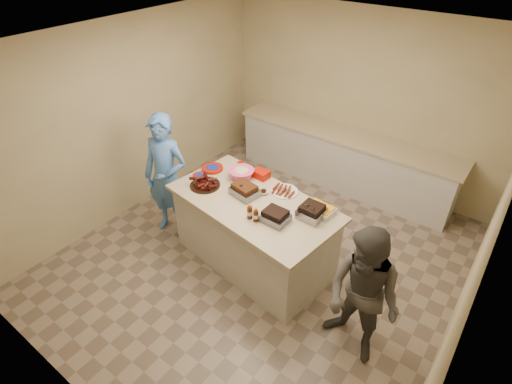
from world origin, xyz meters
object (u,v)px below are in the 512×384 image
Objects in this scene: rib_platter at (205,186)px; guest_gray at (351,347)px; coleslaw_bowl at (242,179)px; bbq_bottle_a at (250,218)px; island at (254,260)px; mustard_bottle at (256,192)px; plastic_cup at (241,168)px; guest_blue at (174,228)px; roasting_pan at (311,217)px; bbq_bottle_b at (256,221)px.

rib_platter is 2.46m from guest_gray.
coleslaw_bowl reaches higher than bbq_bottle_a.
coleslaw_bowl is 0.21× the size of guest_gray.
island reaches higher than guest_gray.
mustard_bottle is at bearing 176.62° from guest_gray.
guest_blue is (-0.73, -0.65, -0.95)m from plastic_cup.
mustard_bottle is at bearing -33.61° from plastic_cup.
bbq_bottle_a reaches higher than roasting_pan.
rib_platter is 0.24× the size of guest_gray.
rib_platter is at bearing 168.18° from bbq_bottle_a.
rib_platter reaches higher than island.
island is 1.00m from bbq_bottle_a.
mustard_bottle is at bearing 24.32° from rib_platter.
plastic_cup is at bearing 133.87° from bbq_bottle_a.
roasting_pan is (0.69, 0.14, 0.95)m from island.
roasting_pan is 0.15× the size of guest_blue.
roasting_pan is at bearing 37.95° from bbq_bottle_a.
guest_blue is (-1.99, -0.30, -0.95)m from roasting_pan.
guest_blue is (-0.90, -0.45, -0.95)m from coleslaw_bowl.
guest_blue is (-1.30, -0.16, 0.00)m from island.
roasting_pan is 1.11m from coleslaw_bowl.
guest_gray is (2.25, -0.31, -0.95)m from rib_platter.
coleslaw_bowl is (0.26, 0.39, 0.00)m from rib_platter.
coleslaw_bowl is 3.01× the size of mustard_bottle.
bbq_bottle_b reaches higher than plastic_cup.
coleslaw_bowl reaches higher than guest_blue.
bbq_bottle_a is at bearing 178.63° from bbq_bottle_b.
roasting_pan is 0.17× the size of guest_gray.
coleslaw_bowl reaches higher than mustard_bottle.
roasting_pan reaches higher than guest_blue.
guest_gray is at bearing -18.88° from mustard_bottle.
bbq_bottle_b is 1.65m from guest_gray.
plastic_cup is at bearing 172.95° from guest_gray.
island is 1.19m from roasting_pan.
bbq_bottle_b is 1.82m from guest_blue.
rib_platter is 1.15m from guest_blue.
bbq_bottle_a is 1.92× the size of plastic_cup.
rib_platter is (-0.67, -0.10, 0.95)m from island.
mustard_bottle reaches higher than guest_gray.
island is 1.08m from coleslaw_bowl.
rib_platter is 1.16× the size of coleslaw_bowl.
mustard_bottle is (-0.78, 0.02, 0.00)m from roasting_pan.
bbq_bottle_a is at bearing -52.66° from island.
bbq_bottle_a is 0.12× the size of guest_gray.
roasting_pan is at bearing -6.39° from guest_blue.
bbq_bottle_b is (-0.45, -0.42, 0.00)m from roasting_pan.
rib_platter is 0.64m from mustard_bottle.
bbq_bottle_a is 1.05m from plastic_cup.
bbq_bottle_a is (0.56, -0.57, 0.00)m from coleslaw_bowl.
rib_platter reaches higher than plastic_cup.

